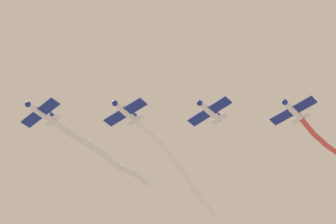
% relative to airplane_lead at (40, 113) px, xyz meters
% --- Properties ---
extents(airplane_lead, '(5.31, 6.86, 1.72)m').
position_rel_airplane_lead_xyz_m(airplane_lead, '(0.00, 0.00, 0.00)').
color(airplane_lead, silver).
extents(smoke_trail_lead, '(16.68, 8.70, 1.90)m').
position_rel_airplane_lead_xyz_m(smoke_trail_lead, '(-10.18, 4.81, -0.58)').
color(smoke_trail_lead, white).
extents(airplane_left_wing, '(5.32, 6.92, 1.72)m').
position_rel_airplane_lead_xyz_m(airplane_left_wing, '(-3.96, 10.92, 0.25)').
color(airplane_left_wing, silver).
extents(smoke_trail_left_wing, '(22.67, 5.56, 3.18)m').
position_rel_airplane_lead_xyz_m(smoke_trail_left_wing, '(-17.25, 14.34, -0.70)').
color(smoke_trail_left_wing, white).
extents(airplane_right_wing, '(5.31, 6.85, 1.72)m').
position_rel_airplane_lead_xyz_m(airplane_right_wing, '(-7.92, 21.82, 0.50)').
color(airplane_right_wing, silver).
extents(airplane_slot, '(5.31, 6.88, 1.72)m').
position_rel_airplane_lead_xyz_m(airplane_slot, '(-11.87, 32.74, 0.75)').
color(airplane_slot, silver).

